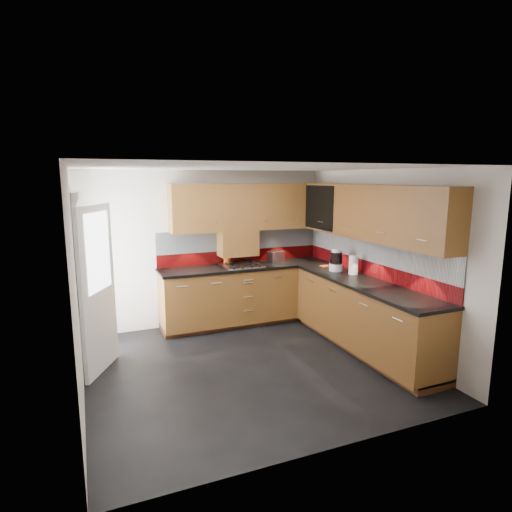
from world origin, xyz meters
name	(u,v)px	position (x,y,z in m)	size (l,w,h in m)	color
room	(249,246)	(0.00, 0.00, 1.50)	(4.00, 3.80, 2.64)	black
base_cabinets	(299,306)	(1.07, 0.72, 0.44)	(2.70, 3.20, 0.95)	#5D3214
countertop	(299,274)	(1.05, 0.70, 0.92)	(2.72, 3.22, 0.04)	black
backsplash	(306,251)	(1.28, 0.93, 1.21)	(2.70, 3.20, 0.54)	#6D090A
upper_cabinets	(309,210)	(1.23, 0.78, 1.84)	(2.50, 3.20, 0.72)	#5D3214
extractor_hood	(238,243)	(0.45, 1.64, 1.28)	(0.60, 0.33, 0.40)	#5D3214
glass_cabinet	(327,206)	(1.71, 1.07, 1.87)	(0.32, 0.80, 0.66)	black
back_door	(88,284)	(-1.78, 0.75, 1.03)	(0.42, 1.19, 2.04)	white
gas_hob	(242,265)	(0.45, 1.47, 0.96)	(0.61, 0.53, 0.05)	silver
utensil_pot	(227,259)	(0.28, 1.69, 1.03)	(0.11, 0.11, 0.38)	#CC5013
toaster	(276,257)	(1.08, 1.57, 1.03)	(0.28, 0.21, 0.18)	silver
food_processor	(336,261)	(1.61, 0.62, 1.09)	(0.19, 0.19, 0.32)	white
paper_towel	(353,265)	(1.71, 0.34, 1.07)	(0.13, 0.13, 0.27)	white
orange_cloth	(325,266)	(1.63, 0.94, 0.95)	(0.13, 0.11, 0.01)	#D74A17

